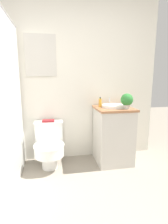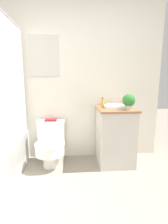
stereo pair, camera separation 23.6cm
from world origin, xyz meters
name	(u,v)px [view 1 (the left image)]	position (x,y,z in m)	size (l,w,h in m)	color
wall_back	(57,80)	(0.00, 1.83, 1.26)	(3.18, 0.07, 2.50)	silver
toilet	(49,145)	(-0.15, 1.53, 0.33)	(0.42, 0.54, 0.65)	white
vanity	(113,135)	(0.81, 1.51, 0.43)	(0.55, 0.55, 0.86)	beige
sink	(114,106)	(0.81, 1.54, 0.88)	(0.35, 0.38, 0.13)	white
soap_bottle	(100,103)	(0.63, 1.62, 0.92)	(0.05, 0.05, 0.15)	gold
potted_plant	(127,100)	(0.95, 1.38, 0.98)	(0.18, 0.18, 0.22)	beige
book_on_tank	(48,121)	(-0.15, 1.67, 0.66)	(0.18, 0.12, 0.02)	maroon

